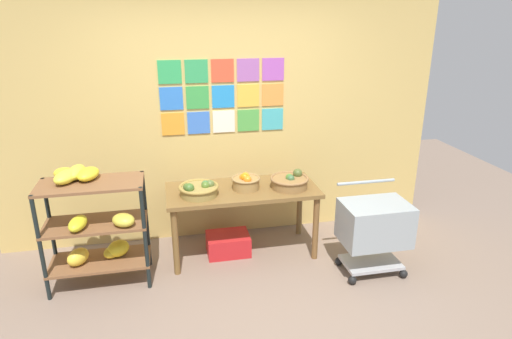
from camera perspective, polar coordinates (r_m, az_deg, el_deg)
name	(u,v)px	position (r m, az deg, el deg)	size (l,w,h in m)	color
ground	(253,325)	(3.77, -0.34, -19.42)	(9.27, 9.27, 0.00)	#7E6959
back_wall_with_art	(221,117)	(4.69, -4.49, 6.72)	(4.70, 0.07, 2.65)	tan
banana_shelf_unit	(93,218)	(4.22, -20.29, -5.84)	(0.89, 0.54, 1.10)	black
display_table	(242,197)	(4.44, -1.75, -3.54)	(1.50, 0.66, 0.72)	brown
fruit_basket_right	(199,189)	(4.25, -7.40, -2.54)	(0.38, 0.38, 0.15)	olive
fruit_basket_back_right	(290,181)	(4.42, 4.37, -1.53)	(0.39, 0.39, 0.17)	olive
fruit_basket_left	(246,182)	(4.36, -1.33, -1.59)	(0.28, 0.28, 0.18)	olive
produce_crate_under_table	(228,244)	(4.66, -3.62, -9.52)	(0.44, 0.33, 0.21)	red
shopping_cart	(374,226)	(4.31, 15.01, -7.00)	(0.62, 0.48, 0.85)	black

